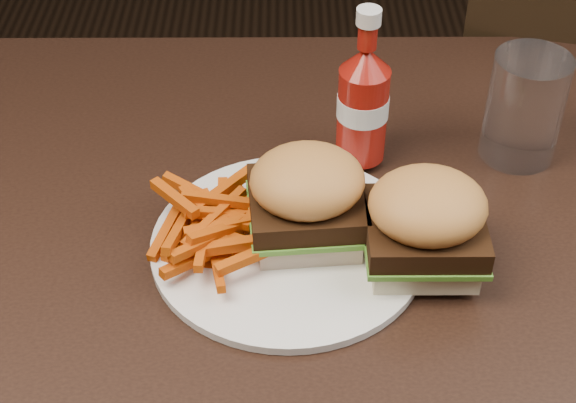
{
  "coord_description": "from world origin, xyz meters",
  "views": [
    {
      "loc": [
        -0.08,
        -0.58,
        1.33
      ],
      "look_at": [
        -0.08,
        0.02,
        0.8
      ],
      "focal_mm": 55.0,
      "sensor_mm": 36.0,
      "label": 1
    }
  ],
  "objects_px": {
    "chair_far": "(573,153)",
    "ketchup_bottle": "(362,114)",
    "plate": "(288,245)",
    "tumbler": "(524,110)",
    "dining_table": "(374,274)"
  },
  "relations": [
    {
      "from": "chair_far",
      "to": "plate",
      "type": "bearing_deg",
      "value": 63.21
    },
    {
      "from": "plate",
      "to": "tumbler",
      "type": "distance_m",
      "value": 0.29
    },
    {
      "from": "ketchup_bottle",
      "to": "tumbler",
      "type": "relative_size",
      "value": 0.84
    },
    {
      "from": "chair_far",
      "to": "ketchup_bottle",
      "type": "height_order",
      "value": "ketchup_bottle"
    },
    {
      "from": "ketchup_bottle",
      "to": "tumbler",
      "type": "height_order",
      "value": "tumbler"
    },
    {
      "from": "dining_table",
      "to": "ketchup_bottle",
      "type": "xyz_separation_m",
      "value": [
        -0.01,
        0.15,
        0.08
      ]
    },
    {
      "from": "chair_far",
      "to": "tumbler",
      "type": "xyz_separation_m",
      "value": [
        -0.23,
        -0.41,
        0.38
      ]
    },
    {
      "from": "dining_table",
      "to": "chair_far",
      "type": "xyz_separation_m",
      "value": [
        0.39,
        0.57,
        -0.3
      ]
    },
    {
      "from": "dining_table",
      "to": "tumbler",
      "type": "xyz_separation_m",
      "value": [
        0.16,
        0.16,
        0.08
      ]
    },
    {
      "from": "dining_table",
      "to": "plate",
      "type": "height_order",
      "value": "plate"
    },
    {
      "from": "plate",
      "to": "dining_table",
      "type": "bearing_deg",
      "value": -10.24
    },
    {
      "from": "chair_far",
      "to": "tumbler",
      "type": "bearing_deg",
      "value": 74.24
    },
    {
      "from": "dining_table",
      "to": "ketchup_bottle",
      "type": "relative_size",
      "value": 11.65
    },
    {
      "from": "ketchup_bottle",
      "to": "tumbler",
      "type": "xyz_separation_m",
      "value": [
        0.17,
        0.01,
        -0.01
      ]
    },
    {
      "from": "chair_far",
      "to": "plate",
      "type": "distance_m",
      "value": 0.8
    }
  ]
}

